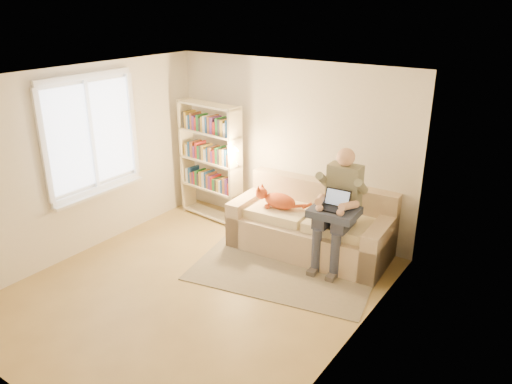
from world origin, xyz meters
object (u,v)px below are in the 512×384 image
Objects in this scene: sofa at (312,228)px; cat at (274,199)px; person at (339,202)px; bookshelf at (210,156)px; laptop at (338,205)px.

sofa is 3.12× the size of cat.
person is 0.84× the size of bookshelf.
bookshelf reaches higher than laptop.
cat is 1.44m from bookshelf.
person is 4.43× the size of laptop.
sofa is 1.20× the size of bookshelf.
cat is at bearing 178.74° from person.
person reaches higher than sofa.
bookshelf reaches higher than cat.
laptop is at bearing -32.11° from sofa.
person is 2.18× the size of cat.
sofa is 0.67m from cat.
laptop reaches higher than cat.
person is at bearing 106.92° from laptop.
sofa is 2.04m from bookshelf.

